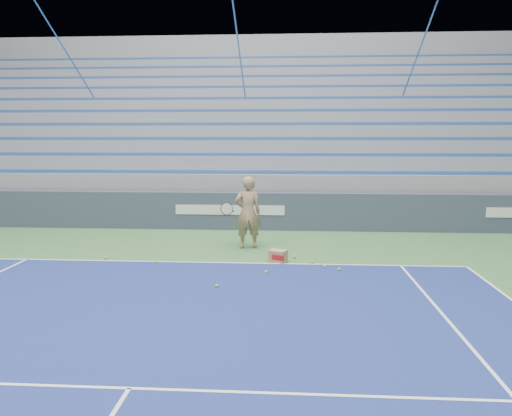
{
  "coord_description": "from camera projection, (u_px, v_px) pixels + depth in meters",
  "views": [
    {
      "loc": [
        1.72,
        1.4,
        2.75
      ],
      "look_at": [
        0.99,
        12.38,
        1.15
      ],
      "focal_mm": 35.0,
      "sensor_mm": 36.0,
      "label": 1
    }
  ],
  "objects": [
    {
      "name": "ball_box",
      "position": [
        278.0,
        256.0,
        10.9
      ],
      "size": [
        0.44,
        0.4,
        0.27
      ],
      "color": "#A3804F",
      "rests_on": "ground"
    },
    {
      "name": "tennis_ball_7",
      "position": [
        325.0,
        266.0,
        10.46
      ],
      "size": [
        0.07,
        0.07,
        0.07
      ],
      "primitive_type": "sphere",
      "color": "#A2D22A",
      "rests_on": "ground"
    },
    {
      "name": "tennis_ball_2",
      "position": [
        312.0,
        262.0,
        10.83
      ],
      "size": [
        0.07,
        0.07,
        0.07
      ],
      "primitive_type": "sphere",
      "color": "#A2D22A",
      "rests_on": "ground"
    },
    {
      "name": "tennis_ball_1",
      "position": [
        106.0,
        258.0,
        11.19
      ],
      "size": [
        0.07,
        0.07,
        0.07
      ],
      "primitive_type": "sphere",
      "color": "#A2D22A",
      "rests_on": "ground"
    },
    {
      "name": "bleachers",
      "position": [
        247.0,
        146.0,
        20.12
      ],
      "size": [
        31.0,
        9.15,
        7.3
      ],
      "color": "gray",
      "rests_on": "ground"
    },
    {
      "name": "tennis_ball_0",
      "position": [
        339.0,
        269.0,
        10.22
      ],
      "size": [
        0.07,
        0.07,
        0.07
      ],
      "primitive_type": "sphere",
      "color": "#A2D22A",
      "rests_on": "ground"
    },
    {
      "name": "tennis_ball_3",
      "position": [
        295.0,
        257.0,
        11.27
      ],
      "size": [
        0.07,
        0.07,
        0.07
      ],
      "primitive_type": "sphere",
      "color": "#A2D22A",
      "rests_on": "ground"
    },
    {
      "name": "tennis_ball_6",
      "position": [
        217.0,
        286.0,
        9.1
      ],
      "size": [
        0.07,
        0.07,
        0.07
      ],
      "primitive_type": "sphere",
      "color": "#A2D22A",
      "rests_on": "ground"
    },
    {
      "name": "tennis_ball_4",
      "position": [
        266.0,
        272.0,
        10.03
      ],
      "size": [
        0.07,
        0.07,
        0.07
      ],
      "primitive_type": "sphere",
      "color": "#A2D22A",
      "rests_on": "ground"
    },
    {
      "name": "tennis_player",
      "position": [
        248.0,
        212.0,
        12.2
      ],
      "size": [
        0.97,
        0.9,
        1.78
      ],
      "color": "tan",
      "rests_on": "ground"
    },
    {
      "name": "tennis_ball_5",
      "position": [
        157.0,
        262.0,
        10.82
      ],
      "size": [
        0.07,
        0.07,
        0.07
      ],
      "primitive_type": "sphere",
      "color": "#A2D22A",
      "rests_on": "ground"
    },
    {
      "name": "sponsor_barrier",
      "position": [
        230.0,
        211.0,
        14.73
      ],
      "size": [
        30.0,
        0.32,
        1.1
      ],
      "color": "#364053",
      "rests_on": "ground"
    }
  ]
}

